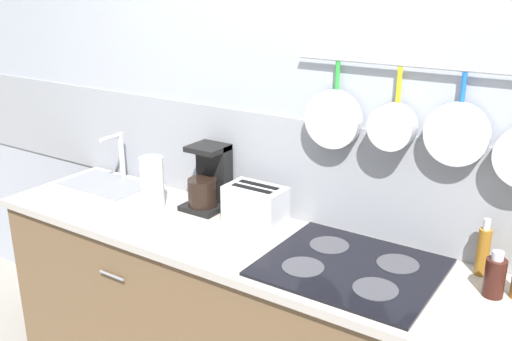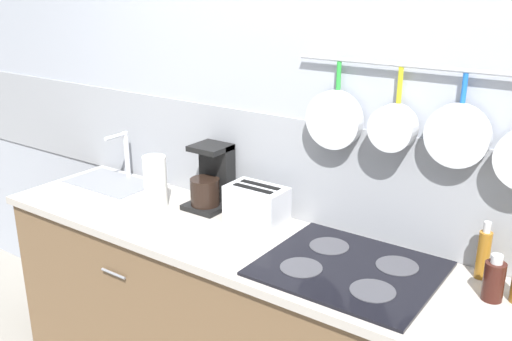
{
  "view_description": "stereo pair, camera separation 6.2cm",
  "coord_description": "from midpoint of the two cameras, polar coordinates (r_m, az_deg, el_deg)",
  "views": [
    {
      "loc": [
        0.98,
        -1.74,
        1.9
      ],
      "look_at": [
        -0.17,
        0.0,
        1.19
      ],
      "focal_mm": 40.0,
      "sensor_mm": 36.0,
      "label": 1
    },
    {
      "loc": [
        1.03,
        -1.7,
        1.9
      ],
      "look_at": [
        -0.17,
        0.0,
        1.19
      ],
      "focal_mm": 40.0,
      "sensor_mm": 36.0,
      "label": 2
    }
  ],
  "objects": [
    {
      "name": "bottle_hot_sauce",
      "position": [
        2.19,
        22.55,
        -7.67
      ],
      "size": [
        0.05,
        0.05,
        0.22
      ],
      "color": "#8C5919",
      "rests_on": "countertop"
    },
    {
      "name": "toaster",
      "position": [
        2.45,
        0.78,
        -3.53
      ],
      "size": [
        0.27,
        0.16,
        0.18
      ],
      "color": "#B7BABF",
      "rests_on": "countertop"
    },
    {
      "name": "cooktop",
      "position": [
        2.15,
        10.13,
        -9.61
      ],
      "size": [
        0.62,
        0.53,
        0.01
      ],
      "color": "black",
      "rests_on": "countertop"
    },
    {
      "name": "sink_basin",
      "position": [
        3.01,
        -13.68,
        -1.07
      ],
      "size": [
        0.52,
        0.33,
        0.26
      ],
      "color": "#B7BABF",
      "rests_on": "countertop"
    },
    {
      "name": "countertop",
      "position": [
        2.24,
        4.47,
        -8.71
      ],
      "size": [
        2.93,
        0.59,
        0.03
      ],
      "color": "#A59E93",
      "rests_on": "cabinet_base"
    },
    {
      "name": "coffee_maker",
      "position": [
        2.63,
        -3.77,
        -1.06
      ],
      "size": [
        0.18,
        0.2,
        0.3
      ],
      "color": "black",
      "rests_on": "countertop"
    },
    {
      "name": "wall_back",
      "position": [
        2.37,
        8.93,
        3.1
      ],
      "size": [
        7.2,
        0.16,
        2.6
      ],
      "color": "#999EA8",
      "rests_on": "ground_plane"
    },
    {
      "name": "bottle_vinegar",
      "position": [
        2.07,
        23.5,
        -10.02
      ],
      "size": [
        0.07,
        0.07,
        0.16
      ],
      "color": "#33140F",
      "rests_on": "countertop"
    },
    {
      "name": "paper_towel_roll",
      "position": [
        2.67,
        -9.39,
        -1.08
      ],
      "size": [
        0.11,
        0.11,
        0.24
      ],
      "color": "white",
      "rests_on": "countertop"
    }
  ]
}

